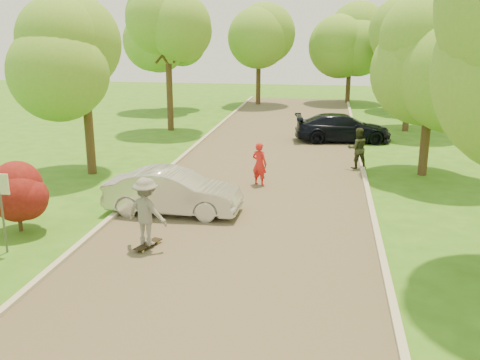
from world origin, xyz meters
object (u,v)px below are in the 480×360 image
Objects in this scene: dark_sedan at (343,128)px; person_striped at (259,164)px; silver_sedan at (173,192)px; skateboarder at (146,211)px; street_sign at (0,196)px; longboard at (148,244)px; person_olive at (358,148)px.

person_striped reaches higher than dark_sedan.
skateboarder is at bearing -176.28° from silver_sedan.
street_sign is 0.50× the size of silver_sedan.
longboard is at bearing 153.16° from dark_sedan.
person_striped is at bearing 27.45° from person_olive.
skateboarder is at bearing 13.76° from street_sign.
longboard is 6.92m from person_striped.
street_sign is at bearing 75.48° from person_striped.
street_sign reaches higher than person_olive.
longboard is 0.95m from skateboarder.
person_olive reaches higher than dark_sedan.
dark_sedan is at bearing -86.48° from person_striped.
street_sign is 9.45m from person_striped.
person_striped is (2.20, 6.52, -0.22)m from skateboarder.
skateboarder is (-5.48, -15.43, 0.33)m from dark_sedan.
person_striped is at bearing 51.81° from street_sign.
skateboarder is (-0.00, 0.00, 0.95)m from longboard.
dark_sedan is 5.05× the size of longboard.
silver_sedan is at bearing 148.62° from dark_sedan.
silver_sedan is 2.92m from skateboarder.
skateboarder is (3.62, 0.89, -0.51)m from street_sign.
longboard is at bearing 45.63° from person_olive.
person_striped is at bearing -90.19° from skateboarder.
street_sign reaches higher than longboard.
person_striped is 4.94m from person_olive.
silver_sedan is at bearing 35.38° from person_olive.
person_olive reaches higher than longboard.
dark_sedan is 16.38m from skateboarder.
longboard is 0.56× the size of person_olive.
street_sign is 1.17× the size of skateboarder.
street_sign is at bearing 143.55° from dark_sedan.
person_olive is (5.98, 9.71, -0.17)m from skateboarder.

